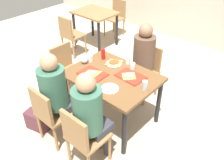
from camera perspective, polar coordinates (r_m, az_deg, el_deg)
The scene contains 27 objects.
ground_plane at distance 3.60m, azimuth 0.00°, elevation -9.17°, with size 10.00×10.00×0.02m, color #B7A893.
main_table at distance 3.17m, azimuth 0.00°, elevation -0.31°, with size 1.17×0.87×0.76m.
chair_near_left at distance 3.04m, azimuth -14.65°, elevation -7.49°, with size 0.40×0.40×0.85m.
chair_near_right at distance 2.69m, azimuth -7.08°, elevation -13.25°, with size 0.40×0.40×0.85m.
chair_far_side at distance 3.82m, azimuth 8.19°, elevation 2.90°, with size 0.40×0.40×0.85m.
chair_left_end at distance 3.87m, azimuth -10.86°, elevation 3.08°, with size 0.40×0.40×0.85m.
person_in_red at distance 2.95m, azimuth -13.17°, elevation -2.61°, with size 0.32×0.42×1.26m.
person_in_brown_jacket at distance 2.58m, azimuth -5.17°, elevation -7.89°, with size 0.32×0.42×1.26m.
person_far_side at distance 3.59m, azimuth 7.24°, elevation 5.37°, with size 0.32×0.42×1.26m.
tray_red_near at distance 3.14m, azimuth -4.67°, elevation 1.49°, with size 0.36×0.26×0.02m, color red.
tray_red_far at distance 3.09m, azimuth 4.47°, elevation 0.89°, with size 0.36×0.26×0.02m, color red.
paper_plate_center at distance 3.36m, azimuth 0.46°, elevation 4.00°, with size 0.22×0.22×0.01m, color white.
paper_plate_near_edge at distance 2.87m, azimuth -0.54°, elevation -2.05°, with size 0.22×0.22×0.01m, color white.
pizza_slice_a at distance 3.12m, azimuth -5.02°, elevation 1.67°, with size 0.24×0.27×0.02m.
pizza_slice_b at distance 3.07m, azimuth 4.06°, elevation 1.10°, with size 0.17×0.18×0.02m.
pizza_slice_c at distance 3.37m, azimuth 0.48°, elevation 4.29°, with size 0.25×0.27×0.02m.
plastic_cup_a at distance 3.35m, azimuth 3.84°, elevation 4.68°, with size 0.07×0.07×0.10m, color white.
plastic_cup_b at distance 2.85m, azimuth -4.50°, elevation -1.31°, with size 0.07×0.07×0.10m, color white.
plastic_cup_c at distance 3.41m, azimuth -5.21°, elevation 5.19°, with size 0.07×0.07×0.10m, color white.
plastic_cup_d at distance 3.21m, azimuth 4.93°, elevation 3.23°, with size 0.07×0.07×0.10m, color white.
soda_can at distance 2.85m, azimuth 7.84°, elevation -1.31°, with size 0.07×0.07×0.12m, color #B7BCC6.
condiment_bottle at distance 3.45m, azimuth -2.12°, elevation 6.23°, with size 0.06×0.06×0.16m, color red.
foil_bundle at distance 3.38m, azimuth -6.63°, elevation 4.79°, with size 0.10×0.10×0.10m, color silver.
handbag at distance 3.51m, azimuth -17.42°, elevation -9.28°, with size 0.32×0.16×0.28m, color #592D38.
background_table at distance 5.44m, azimuth -4.10°, elevation 14.66°, with size 0.90×0.70×0.76m.
background_chair_near at distance 5.04m, azimuth -10.02°, elevation 10.91°, with size 0.40×0.40×0.85m.
background_chair_far at distance 5.99m, azimuth 1.08°, elevation 15.28°, with size 0.40×0.40×0.85m.
Camera 1 is at (1.72, -1.95, 2.48)m, focal length 38.24 mm.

